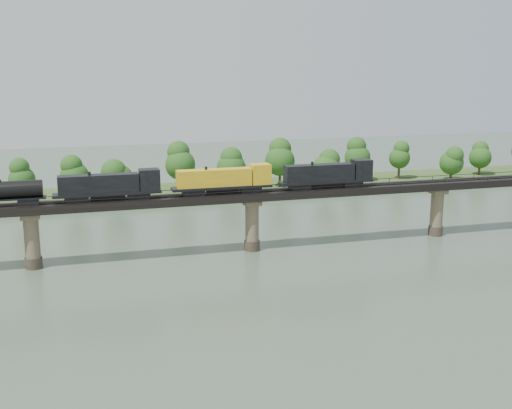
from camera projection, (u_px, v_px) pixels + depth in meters
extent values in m
plane|color=#3C4D3C|center=(306.00, 305.00, 95.78)|extent=(400.00, 400.00, 0.00)
cube|color=#2F491D|center=(198.00, 192.00, 175.37)|extent=(300.00, 24.00, 1.60)
cylinder|color=#473A2D|center=(34.00, 263.00, 112.97)|extent=(3.00, 3.00, 2.00)
cylinder|color=#78684E|center=(32.00, 238.00, 112.00)|extent=(2.60, 2.60, 9.00)
cube|color=#78684E|center=(30.00, 216.00, 111.13)|extent=(3.20, 3.20, 1.00)
cylinder|color=#473A2D|center=(252.00, 245.00, 123.71)|extent=(3.00, 3.00, 2.00)
cylinder|color=#78684E|center=(252.00, 223.00, 122.74)|extent=(2.60, 2.60, 9.00)
cube|color=#78684E|center=(252.00, 202.00, 121.87)|extent=(3.20, 3.20, 1.00)
cylinder|color=#473A2D|center=(435.00, 231.00, 134.46)|extent=(3.00, 3.00, 2.00)
cylinder|color=#78684E|center=(437.00, 210.00, 133.48)|extent=(2.60, 2.60, 9.00)
cube|color=#78684E|center=(438.00, 191.00, 132.61)|extent=(3.20, 3.20, 1.00)
cube|color=black|center=(252.00, 196.00, 121.59)|extent=(220.00, 5.00, 1.50)
cube|color=black|center=(253.00, 192.00, 120.71)|extent=(220.00, 0.12, 0.16)
cube|color=black|center=(251.00, 191.00, 122.12)|extent=(220.00, 0.12, 0.16)
cube|color=black|center=(255.00, 191.00, 119.03)|extent=(220.00, 0.10, 0.10)
cube|color=black|center=(249.00, 186.00, 123.53)|extent=(220.00, 0.10, 0.10)
cube|color=black|center=(255.00, 193.00, 119.10)|extent=(0.08, 0.08, 0.70)
cube|color=black|center=(249.00, 188.00, 123.61)|extent=(0.08, 0.08, 0.70)
cylinder|color=#382619|center=(23.00, 198.00, 154.73)|extent=(0.70, 0.70, 3.51)
sphere|color=#1B4513|center=(22.00, 179.00, 153.71)|extent=(6.31, 6.31, 6.31)
sphere|color=#1B4513|center=(21.00, 167.00, 153.08)|extent=(4.73, 4.73, 4.73)
cylinder|color=#382619|center=(76.00, 194.00, 160.39)|extent=(0.70, 0.70, 3.34)
sphere|color=#1B4513|center=(75.00, 176.00, 159.42)|extent=(7.18, 7.18, 7.18)
sphere|color=#1B4513|center=(74.00, 165.00, 158.82)|extent=(5.39, 5.39, 5.39)
cylinder|color=#382619|center=(118.00, 195.00, 160.67)|extent=(0.70, 0.70, 2.83)
sphere|color=#1B4513|center=(117.00, 180.00, 159.85)|extent=(8.26, 8.26, 8.26)
sphere|color=#1B4513|center=(117.00, 171.00, 159.34)|extent=(6.19, 6.19, 6.19)
cylinder|color=#382619|center=(181.00, 184.00, 171.23)|extent=(0.70, 0.70, 3.96)
sphere|color=#1B4513|center=(180.00, 165.00, 170.08)|extent=(8.07, 8.07, 8.07)
sphere|color=#1B4513|center=(180.00, 152.00, 169.36)|extent=(6.05, 6.05, 6.05)
cylinder|color=#382619|center=(231.00, 184.00, 173.51)|extent=(0.70, 0.70, 3.27)
sphere|color=#1B4513|center=(231.00, 168.00, 172.56)|extent=(8.03, 8.03, 8.03)
sphere|color=#1B4513|center=(231.00, 158.00, 171.97)|extent=(6.02, 6.02, 6.02)
cylinder|color=#382619|center=(280.00, 180.00, 178.33)|extent=(0.70, 0.70, 3.92)
sphere|color=#1B4513|center=(280.00, 161.00, 177.19)|extent=(8.29, 8.29, 8.29)
sphere|color=#1B4513|center=(280.00, 149.00, 176.48)|extent=(6.21, 6.21, 6.21)
cylinder|color=#382619|center=(326.00, 184.00, 174.83)|extent=(0.70, 0.70, 3.02)
sphere|color=#1B4513|center=(326.00, 169.00, 173.96)|extent=(7.74, 7.74, 7.74)
sphere|color=#1B4513|center=(326.00, 160.00, 173.41)|extent=(5.80, 5.80, 5.80)
cylinder|color=#382619|center=(357.00, 175.00, 186.44)|extent=(0.70, 0.70, 3.80)
sphere|color=#1B4513|center=(357.00, 157.00, 185.34)|extent=(7.47, 7.47, 7.47)
sphere|color=#1B4513|center=(358.00, 147.00, 184.65)|extent=(5.60, 5.60, 5.60)
cylinder|color=#382619|center=(399.00, 173.00, 190.37)|extent=(0.70, 0.70, 3.38)
sphere|color=#1B4513|center=(399.00, 158.00, 189.39)|extent=(6.23, 6.23, 6.23)
sphere|color=#1B4513|center=(400.00, 149.00, 188.78)|extent=(4.67, 4.67, 4.67)
cylinder|color=#382619|center=(451.00, 175.00, 188.65)|extent=(0.70, 0.70, 2.77)
sphere|color=#1B4513|center=(452.00, 163.00, 187.85)|extent=(7.04, 7.04, 7.04)
sphere|color=#1B4513|center=(452.00, 155.00, 187.35)|extent=(5.28, 5.28, 5.28)
cylinder|color=#382619|center=(479.00, 170.00, 197.06)|extent=(0.70, 0.70, 2.94)
sphere|color=#1B4513|center=(480.00, 157.00, 196.21)|extent=(6.73, 6.73, 6.73)
sphere|color=#1B4513|center=(481.00, 149.00, 195.67)|extent=(5.05, 5.05, 5.05)
cube|color=black|center=(352.00, 184.00, 126.82)|extent=(3.97, 2.38, 1.09)
cube|color=black|center=(300.00, 186.00, 123.89)|extent=(3.97, 2.38, 1.09)
cube|color=black|center=(326.00, 181.00, 125.21)|extent=(18.88, 2.98, 0.50)
cube|color=black|center=(319.00, 173.00, 124.41)|extent=(13.91, 2.68, 3.18)
cube|color=black|center=(361.00, 169.00, 126.74)|extent=(3.58, 2.98, 3.78)
cylinder|color=black|center=(326.00, 184.00, 125.32)|extent=(5.96, 1.39, 1.39)
cube|color=black|center=(250.00, 189.00, 121.22)|extent=(3.97, 2.38, 1.09)
cube|color=black|center=(193.00, 192.00, 118.29)|extent=(3.97, 2.38, 1.09)
cube|color=black|center=(222.00, 187.00, 119.60)|extent=(18.88, 2.98, 0.50)
cube|color=yellow|center=(214.00, 178.00, 118.80)|extent=(13.91, 2.68, 3.18)
cube|color=yellow|center=(260.00, 174.00, 121.14)|extent=(3.58, 2.98, 3.78)
cylinder|color=black|center=(222.00, 190.00, 119.72)|extent=(5.96, 1.39, 1.39)
cube|color=black|center=(139.00, 195.00, 115.62)|extent=(3.97, 2.38, 1.09)
cube|color=black|center=(76.00, 199.00, 112.68)|extent=(3.97, 2.38, 1.09)
cube|color=black|center=(108.00, 193.00, 114.00)|extent=(18.88, 2.98, 0.50)
cube|color=black|center=(99.00, 184.00, 113.20)|extent=(13.91, 2.68, 3.18)
cube|color=black|center=(149.00, 179.00, 115.54)|extent=(3.58, 2.98, 3.78)
cylinder|color=black|center=(108.00, 196.00, 114.12)|extent=(5.96, 1.39, 1.39)
cube|color=black|center=(28.00, 201.00, 110.55)|extent=(3.48, 2.19, 1.09)
cube|color=black|center=(0.00, 199.00, 109.21)|extent=(14.90, 2.38, 0.30)
cylinder|color=black|center=(0.00, 190.00, 108.86)|extent=(13.91, 2.98, 2.98)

